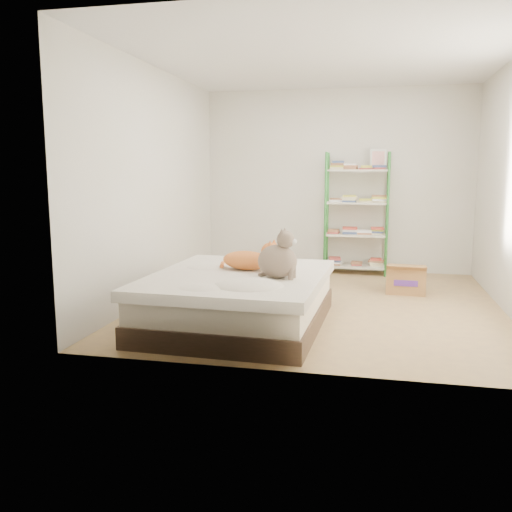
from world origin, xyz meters
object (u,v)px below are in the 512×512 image
(bed, at_px, (239,299))
(white_bin, at_px, (276,259))
(orange_cat, at_px, (246,258))
(cardboard_box, at_px, (406,280))
(shelf_unit, at_px, (357,214))
(grey_cat, at_px, (277,254))

(bed, relative_size, white_bin, 5.95)
(orange_cat, relative_size, cardboard_box, 1.22)
(bed, relative_size, shelf_unit, 1.15)
(white_bin, bearing_deg, cardboard_box, -31.77)
(white_bin, bearing_deg, grey_cat, -79.48)
(shelf_unit, distance_m, cardboard_box, 1.47)
(bed, distance_m, orange_cat, 0.42)
(orange_cat, bearing_deg, cardboard_box, 56.11)
(white_bin, bearing_deg, shelf_unit, 1.54)
(orange_cat, bearing_deg, bed, -86.23)
(bed, xyz_separation_m, grey_cat, (0.39, -0.13, 0.47))
(cardboard_box, relative_size, white_bin, 1.40)
(bed, bearing_deg, shelf_unit, 73.36)
(grey_cat, height_order, cardboard_box, grey_cat)
(orange_cat, bearing_deg, shelf_unit, 82.22)
(grey_cat, xyz_separation_m, white_bin, (-0.55, 2.99, -0.54))
(cardboard_box, height_order, white_bin, cardboard_box)
(bed, xyz_separation_m, shelf_unit, (0.98, 2.89, 0.60))
(orange_cat, bearing_deg, grey_cat, -30.35)
(cardboard_box, bearing_deg, shelf_unit, 122.86)
(white_bin, bearing_deg, orange_cat, -85.84)
(bed, bearing_deg, white_bin, 95.39)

